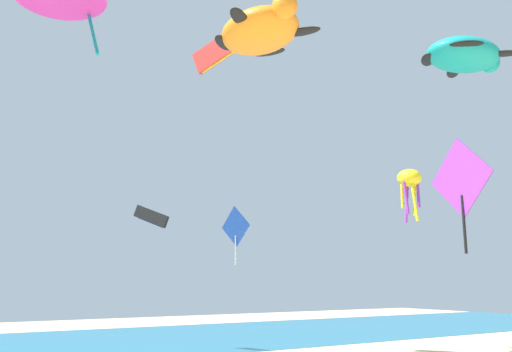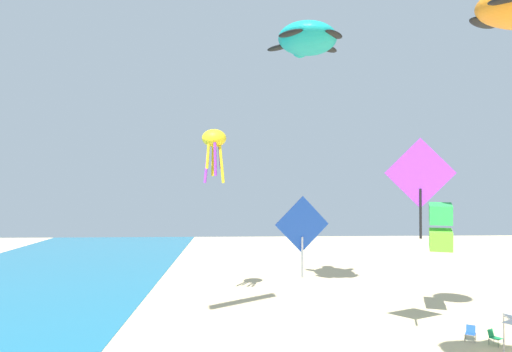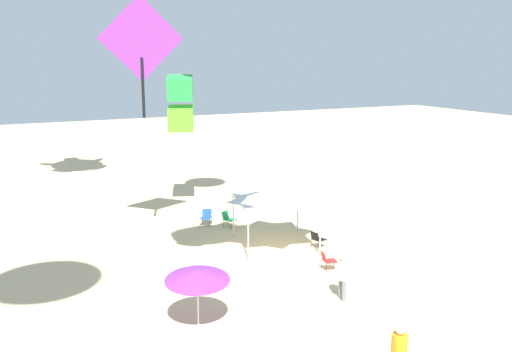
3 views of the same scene
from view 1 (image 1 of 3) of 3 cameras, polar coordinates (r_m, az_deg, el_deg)
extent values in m
cube|color=teal|center=(47.60, -13.09, -16.53)|extent=(120.00, 23.61, 0.02)
ellipsoid|color=orange|center=(21.76, 0.40, 14.96)|extent=(3.31, 3.96, 1.51)
sphere|color=orange|center=(20.20, 3.07, 17.48)|extent=(0.92, 0.92, 0.92)
ellipsoid|color=black|center=(21.46, 4.93, 14.94)|extent=(1.27, 1.50, 0.20)
ellipsoid|color=black|center=(20.36, -1.77, 16.41)|extent=(1.43, 1.40, 0.20)
ellipsoid|color=black|center=(23.10, 1.36, 12.94)|extent=(1.27, 1.50, 0.20)
ellipsoid|color=black|center=(22.33, -3.45, 13.84)|extent=(1.43, 1.40, 0.20)
cube|color=red|center=(38.25, -3.14, 13.67)|extent=(2.92, 5.14, 3.35)
cube|color=yellow|center=(37.95, -3.15, 12.69)|extent=(2.06, 3.88, 1.88)
cylinder|color=teal|center=(29.63, -16.89, 14.46)|extent=(0.52, 1.53, 3.06)
cube|color=blue|center=(27.04, -2.17, -5.34)|extent=(0.49, 1.99, 2.03)
cylinder|color=white|center=(26.95, -2.19, -7.82)|extent=(0.07, 0.07, 1.44)
ellipsoid|color=yellow|center=(41.61, 15.87, -0.18)|extent=(1.78, 1.78, 1.30)
cylinder|color=yellow|center=(41.41, 15.17, -2.00)|extent=(0.33, 0.35, 1.90)
cylinder|color=purple|center=(40.87, 15.57, -2.24)|extent=(0.44, 0.26, 2.41)
cylinder|color=yellow|center=(40.83, 16.39, -2.56)|extent=(0.30, 0.48, 2.94)
cylinder|color=purple|center=(41.40, 16.76, -1.91)|extent=(0.33, 0.35, 1.90)
cylinder|color=yellow|center=(41.85, 16.39, -2.39)|extent=(0.44, 0.26, 2.41)
cylinder|color=purple|center=(41.82, 15.62, -2.79)|extent=(0.30, 0.48, 2.94)
ellipsoid|color=teal|center=(38.27, 21.04, 11.81)|extent=(5.37, 4.36, 2.16)
sphere|color=teal|center=(40.60, 23.45, 10.88)|extent=(1.31, 1.31, 1.31)
ellipsoid|color=black|center=(40.31, 20.06, 10.23)|extent=(2.06, 1.97, 0.29)
ellipsoid|color=black|center=(38.40, 24.69, 11.66)|extent=(2.10, 1.90, 0.29)
ellipsoid|color=black|center=(37.66, 17.66, 11.60)|extent=(2.06, 1.97, 0.29)
ellipsoid|color=black|center=(36.10, 21.34, 12.86)|extent=(2.10, 1.90, 0.29)
cube|color=black|center=(39.52, -11.01, -4.20)|extent=(1.78, 2.72, 1.84)
cube|color=blue|center=(39.47, -11.03, -4.76)|extent=(1.27, 2.06, 1.03)
cube|color=purple|center=(26.83, 20.79, -0.16)|extent=(0.54, 3.75, 3.78)
cylinder|color=black|center=(26.53, 21.11, -4.76)|extent=(0.13, 0.13, 2.67)
camera|label=2|loc=(26.16, -37.66, 0.24)|focal=31.93mm
camera|label=3|loc=(23.34, -42.05, 1.71)|focal=39.92mm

